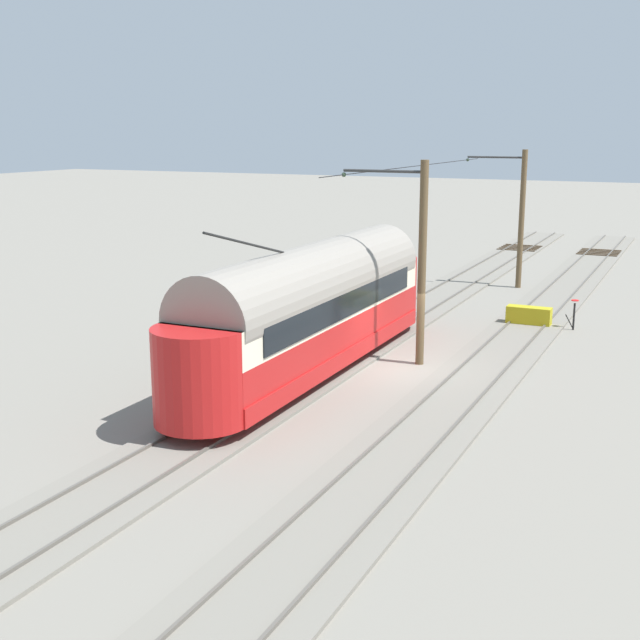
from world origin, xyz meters
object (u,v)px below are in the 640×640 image
vintage_streetcar (312,307)px  catenary_pole_mid_near (420,259)px  switch_stand (574,313)px  catenary_pole_foreground (520,216)px  track_end_bumper (529,316)px

vintage_streetcar → catenary_pole_mid_near: catenary_pole_mid_near is taller
vintage_streetcar → switch_stand: 12.23m
catenary_pole_mid_near → switch_stand: (-4.11, -7.44, -2.95)m
vintage_streetcar → catenary_pole_foreground: (-2.80, -18.35, 1.40)m
vintage_streetcar → track_end_bumper: 11.33m
vintage_streetcar → switch_stand: (-6.91, -9.97, -1.55)m
catenary_pole_foreground → track_end_bumper: (-2.33, 8.43, -3.25)m
vintage_streetcar → track_end_bumper: vintage_streetcar is taller
vintage_streetcar → switch_stand: size_ratio=12.84×
catenary_pole_mid_near → track_end_bumper: 8.41m
catenary_pole_foreground → catenary_pole_mid_near: size_ratio=1.00×
catenary_pole_foreground → switch_stand: 9.79m
vintage_streetcar → track_end_bumper: bearing=-117.4°
catenary_pole_mid_near → switch_stand: catenary_pole_mid_near is taller
catenary_pole_foreground → track_end_bumper: bearing=105.5°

